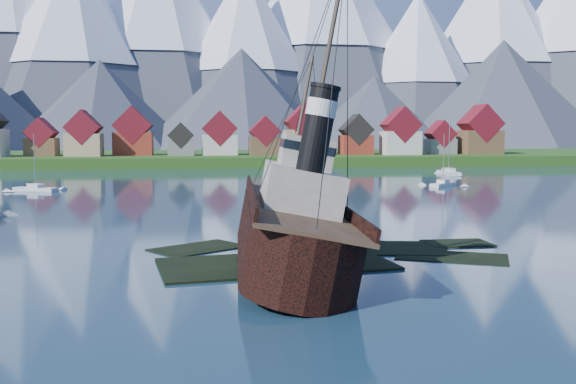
{
  "coord_description": "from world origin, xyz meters",
  "views": [
    {
      "loc": [
        -8.96,
        -51.36,
        10.49
      ],
      "look_at": [
        -0.86,
        6.0,
        5.0
      ],
      "focal_mm": 40.0,
      "sensor_mm": 36.0,
      "label": 1
    }
  ],
  "objects": [
    {
      "name": "mountains",
      "position": [
        -0.79,
        481.26,
        89.34
      ],
      "size": [
        965.0,
        340.0,
        205.0
      ],
      "color": "#2D333D",
      "rests_on": "ground"
    },
    {
      "name": "tugboat_wreck",
      "position": [
        -2.35,
        -0.84,
        3.16
      ],
      "size": [
        7.39,
        31.84,
        25.23
      ],
      "rotation": [
        0.0,
        0.18,
        -0.06
      ],
      "color": "black",
      "rests_on": "ground"
    },
    {
      "name": "town",
      "position": [
        -33.12,
        152.18,
        8.99
      ],
      "size": [
        250.96,
        16.69,
        17.3
      ],
      "color": "maroon",
      "rests_on": "ground"
    },
    {
      "name": "ground",
      "position": [
        0.0,
        0.0,
        0.0
      ],
      "size": [
        1400.0,
        1400.0,
        0.0
      ],
      "primitive_type": "plane",
      "color": "#1A364A",
      "rests_on": "ground"
    },
    {
      "name": "shoal",
      "position": [
        1.78,
        2.15,
        -0.35
      ],
      "size": [
        31.71,
        21.24,
        1.14
      ],
      "color": "black",
      "rests_on": "ground"
    },
    {
      "name": "sailboat_d",
      "position": [
        37.72,
        65.94,
        0.24
      ],
      "size": [
        6.98,
        6.65,
        10.54
      ],
      "rotation": [
        0.0,
        0.0,
        -0.83
      ],
      "color": "silver",
      "rests_on": "ground"
    },
    {
      "name": "shore_bank",
      "position": [
        0.0,
        170.0,
        0.0
      ],
      "size": [
        600.0,
        80.0,
        3.2
      ],
      "primitive_type": "cube",
      "color": "#1F4F16",
      "rests_on": "ground"
    },
    {
      "name": "seawall",
      "position": [
        0.0,
        132.0,
        0.0
      ],
      "size": [
        600.0,
        2.5,
        2.0
      ],
      "primitive_type": "cube",
      "color": "#3F3D38",
      "rests_on": "ground"
    },
    {
      "name": "sailboat_e",
      "position": [
        51.78,
        97.97,
        0.29
      ],
      "size": [
        3.85,
        11.55,
        13.16
      ],
      "rotation": [
        0.0,
        0.0,
        -0.09
      ],
      "color": "silver",
      "rests_on": "ground"
    },
    {
      "name": "sailboat_c",
      "position": [
        -37.37,
        66.32,
        0.24
      ],
      "size": [
        8.29,
        5.42,
        10.58
      ],
      "rotation": [
        0.0,
        0.0,
        1.12
      ],
      "color": "silver",
      "rests_on": "ground"
    }
  ]
}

